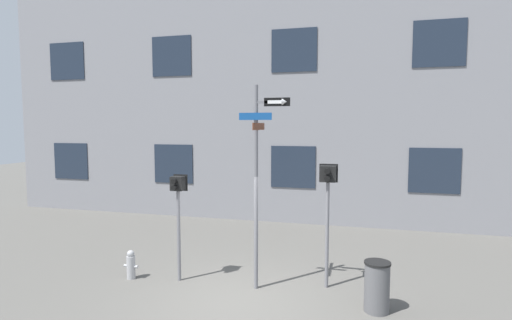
{
  "coord_description": "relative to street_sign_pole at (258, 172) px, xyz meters",
  "views": [
    {
      "loc": [
        2.39,
        -7.58,
        3.61
      ],
      "look_at": [
        0.2,
        0.74,
        2.87
      ],
      "focal_mm": 28.0,
      "sensor_mm": 36.0,
      "label": 1
    }
  ],
  "objects": [
    {
      "name": "ground_plane",
      "position": [
        -0.26,
        -0.73,
        -2.61
      ],
      "size": [
        60.0,
        60.0,
        0.0
      ],
      "primitive_type": "plane",
      "color": "#595651"
    },
    {
      "name": "street_sign_pole",
      "position": [
        0.0,
        0.0,
        0.0
      ],
      "size": [
        1.1,
        0.96,
        4.48
      ],
      "color": "slate",
      "rests_on": "ground_plane"
    },
    {
      "name": "pedestrian_signal_left",
      "position": [
        -1.91,
        -0.02,
        -0.7
      ],
      "size": [
        0.35,
        0.4,
        2.48
      ],
      "color": "slate",
      "rests_on": "ground_plane"
    },
    {
      "name": "trash_bin",
      "position": [
        2.5,
        -0.48,
        -2.11
      ],
      "size": [
        0.51,
        0.51,
        0.99
      ],
      "color": "#59595B",
      "rests_on": "ground_plane"
    },
    {
      "name": "pedestrian_signal_right",
      "position": [
        1.45,
        0.46,
        -0.44
      ],
      "size": [
        0.41,
        0.4,
        2.76
      ],
      "color": "slate",
      "rests_on": "ground_plane"
    },
    {
      "name": "fire_hydrant",
      "position": [
        -3.06,
        -0.21,
        -2.28
      ],
      "size": [
        0.36,
        0.2,
        0.68
      ],
      "color": "#A5A5A8",
      "rests_on": "ground_plane"
    },
    {
      "name": "building_facade",
      "position": [
        -0.26,
        6.41,
        3.69
      ],
      "size": [
        24.0,
        0.63,
        12.6
      ],
      "color": "gray",
      "rests_on": "ground_plane"
    }
  ]
}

